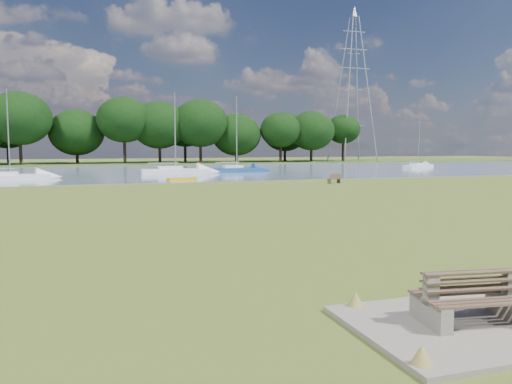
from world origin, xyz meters
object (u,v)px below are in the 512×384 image
object	(u,v)px
kayak	(182,179)
sailboat_3	(175,169)
bench_pair	(471,299)
sailboat_4	(9,175)
pylon	(354,65)
sailboat_2	(418,165)
sailboat_0	(236,168)
riverbank_bench	(335,179)

from	to	relation	value
kayak	sailboat_3	size ratio (longest dim) A/B	0.32
bench_pair	sailboat_4	distance (m)	46.40
sailboat_3	sailboat_4	xyz separation A→B (m)	(-16.24, -5.05, -0.07)
pylon	sailboat_4	size ratio (longest dim) A/B	3.65
kayak	sailboat_2	world-z (taller)	sailboat_2
pylon	sailboat_4	world-z (taller)	pylon
sailboat_2	sailboat_3	size ratio (longest dim) A/B	0.81
sailboat_3	bench_pair	bearing A→B (deg)	-90.85
kayak	sailboat_2	bearing A→B (deg)	-0.17
sailboat_3	sailboat_0	bearing A→B (deg)	10.73
bench_pair	pylon	world-z (taller)	pylon
riverbank_bench	sailboat_2	size ratio (longest dim) A/B	0.19
sailboat_0	sailboat_4	size ratio (longest dim) A/B	1.08
sailboat_4	pylon	bearing A→B (deg)	21.90
sailboat_0	sailboat_3	size ratio (longest dim) A/B	0.99
sailboat_2	kayak	bearing A→B (deg)	-176.33
pylon	sailboat_0	size ratio (longest dim) A/B	3.40
pylon	kayak	bearing A→B (deg)	-132.85
sailboat_0	sailboat_4	xyz separation A→B (m)	(-23.76, -6.22, -0.07)
riverbank_bench	sailboat_4	size ratio (longest dim) A/B	0.17
bench_pair	sailboat_2	size ratio (longest dim) A/B	0.27
kayak	bench_pair	bearing A→B (deg)	-116.01
sailboat_0	kayak	bearing A→B (deg)	-127.87
pylon	sailboat_0	world-z (taller)	pylon
bench_pair	riverbank_bench	distance (m)	33.99
sailboat_0	sailboat_3	distance (m)	7.61
sailboat_2	sailboat_4	bearing A→B (deg)	170.81
riverbank_bench	sailboat_4	world-z (taller)	sailboat_4
sailboat_0	pylon	bearing A→B (deg)	41.38
riverbank_bench	sailboat_0	size ratio (longest dim) A/B	0.15
sailboat_0	sailboat_3	xyz separation A→B (m)	(-7.52, -1.17, 0.01)
bench_pair	sailboat_2	bearing A→B (deg)	62.48
riverbank_bench	sailboat_4	xyz separation A→B (m)	(-27.09, 12.97, 0.08)
riverbank_bench	kayak	bearing A→B (deg)	131.49
riverbank_bench	sailboat_2	world-z (taller)	sailboat_2
riverbank_bench	kayak	world-z (taller)	riverbank_bench
riverbank_bench	sailboat_4	bearing A→B (deg)	135.06
pylon	sailboat_2	xyz separation A→B (m)	(-5.43, -29.45, -18.98)
riverbank_bench	sailboat_0	distance (m)	19.48
pylon	sailboat_4	xyz separation A→B (m)	(-57.77, -39.72, -18.95)
pylon	sailboat_3	xyz separation A→B (m)	(-41.54, -34.67, -18.87)
kayak	sailboat_4	bearing A→B (deg)	133.28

